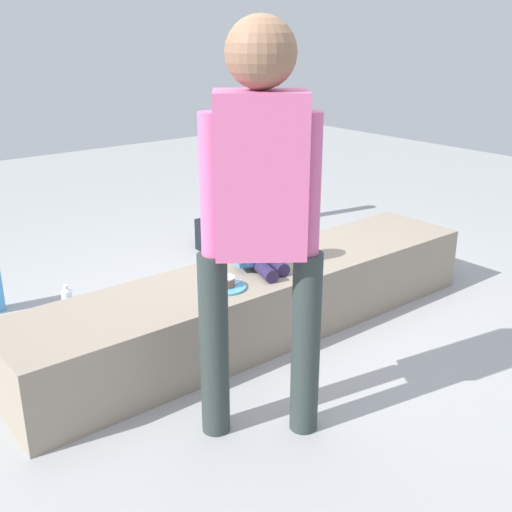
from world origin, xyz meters
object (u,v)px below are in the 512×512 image
Objects in this scene: handbag_black_leather at (216,232)px; child_seated at (256,233)px; adult_standing at (260,202)px; cake_plate at (225,284)px; water_bottle_far_side at (285,247)px; water_bottle_near_gift at (67,300)px; cake_box_white at (304,263)px.

child_seated is at bearing -116.57° from handbag_black_leather.
cake_plate is at bearing 66.27° from adult_standing.
adult_standing is 4.76× the size of handbag_black_leather.
handbag_black_leather is at bearing 59.19° from adult_standing.
handbag_black_leather is at bearing 118.44° from water_bottle_far_side.
adult_standing is at bearing -127.72° from child_seated.
adult_standing is at bearing -83.98° from water_bottle_near_gift.
child_seated is at bearing 20.54° from cake_plate.
cake_plate is at bearing -151.25° from cake_box_white.
handbag_black_leather reaches higher than water_bottle_near_gift.
cake_plate reaches higher than cake_box_white.
cake_plate is 1.20m from water_bottle_near_gift.
cake_box_white is (-0.08, -0.30, -0.03)m from water_bottle_far_side.
adult_standing reaches higher than handbag_black_leather.
adult_standing is (-0.57, -0.74, 0.43)m from child_seated.
adult_standing reaches higher than water_bottle_far_side.
water_bottle_far_side is 0.31m from cake_box_white.
water_bottle_near_gift is (-0.45, 1.06, -0.33)m from cake_plate.
handbag_black_leather reaches higher than cake_box_white.
cake_plate is at bearing -66.82° from water_bottle_near_gift.
cake_box_white is at bearing -104.12° from water_bottle_far_side.
child_seated is 1.38m from water_bottle_far_side.
cake_box_white is (1.46, 1.27, -0.98)m from adult_standing.
child_seated is 1.33× the size of handbag_black_leather.
cake_box_white is (1.18, 0.65, -0.36)m from cake_plate.
water_bottle_near_gift is 0.50× the size of handbag_black_leather.
cake_plate is 1.23× the size of water_bottle_near_gift.
adult_standing reaches higher than cake_plate.
adult_standing reaches higher than cake_box_white.
cake_box_white is at bearing 41.21° from adult_standing.
water_bottle_far_side reaches higher than cake_box_white.
cake_box_white is at bearing 28.75° from cake_plate.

